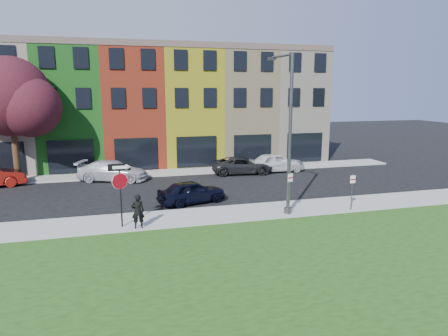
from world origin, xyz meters
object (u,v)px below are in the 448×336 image
object	(u,v)px
sedan_near	(192,192)
street_lamp	(288,135)
stop_sign	(120,182)
man	(138,211)

from	to	relation	value
sedan_near	street_lamp	bearing A→B (deg)	-143.16
stop_sign	street_lamp	size ratio (longest dim) A/B	0.37
stop_sign	street_lamp	distance (m)	8.81
street_lamp	man	bearing A→B (deg)	176.46
man	street_lamp	bearing A→B (deg)	-177.85
sedan_near	stop_sign	bearing A→B (deg)	115.64
sedan_near	street_lamp	size ratio (longest dim) A/B	0.52
stop_sign	street_lamp	xyz separation A→B (m)	(8.58, 0.14, 2.00)
sedan_near	street_lamp	world-z (taller)	street_lamp
stop_sign	man	distance (m)	1.62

